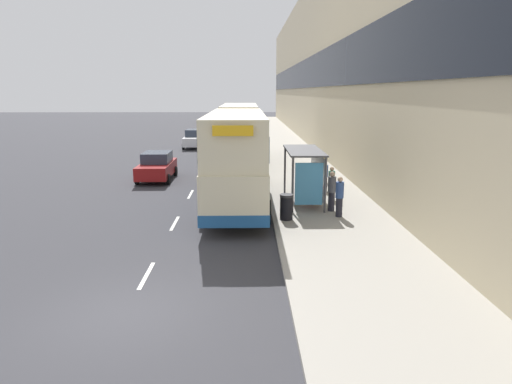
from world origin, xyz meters
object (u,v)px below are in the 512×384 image
at_px(double_decker_bus_ahead, 240,132).
at_px(pedestrian_1, 325,176).
at_px(double_decker_bus_near, 237,156).
at_px(pedestrian_4, 331,183).
at_px(litter_bin, 286,207).
at_px(pedestrian_at_shelter, 340,196).
at_px(pedestrian_2, 323,167).
at_px(pedestrian_3, 332,191).
at_px(bus_shelter, 308,167).
at_px(car_2, 195,139).
at_px(car_0, 241,117).
at_px(car_1, 157,166).

relative_size(double_decker_bus_ahead, pedestrian_1, 6.97).
relative_size(double_decker_bus_near, double_decker_bus_ahead, 1.02).
bearing_deg(pedestrian_4, litter_bin, -125.14).
bearing_deg(pedestrian_at_shelter, double_decker_bus_ahead, 105.46).
bearing_deg(pedestrian_2, pedestrian_4, -94.23).
distance_m(pedestrian_2, pedestrian_3, 6.77).
xyz_separation_m(double_decker_bus_near, pedestrian_4, (4.55, 0.22, -1.33)).
distance_m(pedestrian_1, pedestrian_3, 4.03).
height_order(double_decker_bus_ahead, pedestrian_2, double_decker_bus_ahead).
height_order(bus_shelter, pedestrian_4, bus_shelter).
height_order(car_2, pedestrian_1, car_2).
distance_m(double_decker_bus_ahead, pedestrian_1, 11.77).
bearing_deg(pedestrian_4, car_0, 94.94).
bearing_deg(pedestrian_4, double_decker_bus_ahead, 109.99).
height_order(car_2, litter_bin, car_2).
xyz_separation_m(double_decker_bus_near, litter_bin, (2.08, -3.29, -1.62)).
height_order(pedestrian_3, litter_bin, pedestrian_3).
height_order(car_0, car_2, car_0).
height_order(car_0, pedestrian_3, pedestrian_3).
bearing_deg(pedestrian_1, pedestrian_4, -89.76).
xyz_separation_m(bus_shelter, car_2, (-7.77, 22.84, -1.02)).
height_order(pedestrian_3, pedestrian_4, pedestrian_3).
distance_m(double_decker_bus_ahead, car_2, 10.53).
distance_m(bus_shelter, double_decker_bus_ahead, 13.81).
xyz_separation_m(bus_shelter, pedestrian_2, (1.59, 5.34, -0.92)).
height_order(car_0, pedestrian_2, car_0).
height_order(double_decker_bus_ahead, car_0, double_decker_bus_ahead).
relative_size(pedestrian_2, pedestrian_3, 0.92).
bearing_deg(pedestrian_2, double_decker_bus_ahead, 121.44).
relative_size(pedestrian_1, pedestrian_2, 0.99).
bearing_deg(double_decker_bus_ahead, car_2, 115.15).
bearing_deg(pedestrian_3, pedestrian_2, 83.85).
relative_size(pedestrian_1, pedestrian_4, 0.99).
xyz_separation_m(double_decker_bus_near, pedestrian_1, (4.54, 2.06, -1.34)).
xyz_separation_m(bus_shelter, litter_bin, (-1.22, -2.72, -1.21)).
distance_m(double_decker_bus_near, pedestrian_3, 4.76).
bearing_deg(bus_shelter, pedestrian_4, 32.27).
xyz_separation_m(double_decker_bus_ahead, litter_bin, (2.11, -16.11, -1.62)).
height_order(car_1, pedestrian_1, pedestrian_1).
bearing_deg(double_decker_bus_ahead, pedestrian_2, -58.56).
xyz_separation_m(double_decker_bus_near, car_2, (-4.47, 22.27, -1.43)).
bearing_deg(litter_bin, pedestrian_1, 65.26).
relative_size(double_decker_bus_ahead, car_2, 2.50).
bearing_deg(car_2, bus_shelter, 108.78).
bearing_deg(pedestrian_4, car_1, 148.02).
bearing_deg(pedestrian_4, pedestrian_3, -100.13).
bearing_deg(litter_bin, pedestrian_2, 70.80).
relative_size(double_decker_bus_ahead, car_1, 2.52).
bearing_deg(double_decker_bus_near, bus_shelter, -9.74).
distance_m(bus_shelter, pedestrian_2, 5.65).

